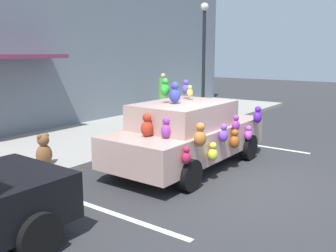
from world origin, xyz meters
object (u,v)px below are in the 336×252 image
(teddy_bear_on_sidewalk, at_px, (44,151))
(street_lamp_post, at_px, (204,51))
(plush_covered_car, at_px, (188,133))
(pedestrian_near_shopfront, at_px, (163,96))

(teddy_bear_on_sidewalk, relative_size, street_lamp_post, 0.17)
(plush_covered_car, bearing_deg, street_lamp_post, 27.01)
(teddy_bear_on_sidewalk, bearing_deg, plush_covered_car, -47.71)
(street_lamp_post, relative_size, pedestrian_near_shopfront, 2.49)
(plush_covered_car, xyz_separation_m, pedestrian_near_shopfront, (5.07, 4.53, 0.12))
(teddy_bear_on_sidewalk, bearing_deg, street_lamp_post, -1.21)
(plush_covered_car, distance_m, street_lamp_post, 5.38)
(plush_covered_car, bearing_deg, pedestrian_near_shopfront, 41.80)
(teddy_bear_on_sidewalk, distance_m, street_lamp_post, 7.05)
(plush_covered_car, distance_m, pedestrian_near_shopfront, 6.80)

